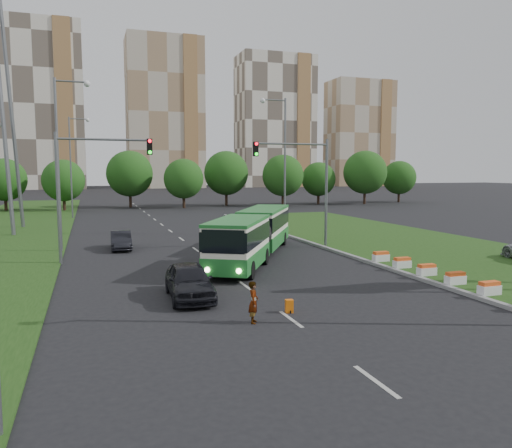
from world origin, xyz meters
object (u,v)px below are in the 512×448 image
object	(u,v)px
articulated_bus	(248,234)
car_left_far	(121,240)
car_left_near	(189,281)
traffic_mast_left	(86,176)
traffic_mast_median	(306,176)
pedestrian	(254,302)
shopping_trolley	(289,306)

from	to	relation	value
articulated_bus	car_left_far	size ratio (longest dim) A/B	3.92
car_left_far	car_left_near	bearing A→B (deg)	-81.33
traffic_mast_left	car_left_near	distance (m)	12.32
traffic_mast_median	traffic_mast_left	world-z (taller)	same
car_left_far	pedestrian	size ratio (longest dim) A/B	2.56
traffic_mast_median	articulated_bus	xyz separation A→B (m)	(-5.21, -2.50, -3.75)
car_left_near	shopping_trolley	distance (m)	4.90
traffic_mast_left	pedestrian	xyz separation A→B (m)	(5.87, -14.97, -4.56)
car_left_far	traffic_mast_left	bearing A→B (deg)	-113.34
car_left_near	car_left_far	bearing A→B (deg)	100.16
traffic_mast_median	pedestrian	distance (m)	19.03
traffic_mast_left	traffic_mast_median	bearing A→B (deg)	3.77
car_left_near	shopping_trolley	world-z (taller)	car_left_near
articulated_bus	traffic_mast_median	bearing A→B (deg)	55.17
traffic_mast_median	car_left_near	size ratio (longest dim) A/B	1.71
traffic_mast_left	pedestrian	distance (m)	16.72
traffic_mast_median	pedestrian	world-z (taller)	traffic_mast_median
pedestrian	shopping_trolley	world-z (taller)	pedestrian
articulated_bus	car_left_near	size ratio (longest dim) A/B	3.39
shopping_trolley	car_left_near	bearing A→B (deg)	144.45
car_left_near	pedestrian	bearing A→B (deg)	-67.16
articulated_bus	pedestrian	world-z (taller)	articulated_bus
traffic_mast_median	pedestrian	bearing A→B (deg)	-120.17
articulated_bus	car_left_near	distance (m)	10.77
traffic_mast_left	shopping_trolley	size ratio (longest dim) A/B	15.17
traffic_mast_left	articulated_bus	size ratio (longest dim) A/B	0.50
articulated_bus	traffic_mast_left	bearing A→B (deg)	-159.01
traffic_mast_median	pedestrian	xyz separation A→B (m)	(-9.28, -15.97, -4.56)
traffic_mast_left	shopping_trolley	world-z (taller)	traffic_mast_left
car_left_near	articulated_bus	bearing A→B (deg)	60.85
pedestrian	articulated_bus	bearing A→B (deg)	5.95
traffic_mast_median	shopping_trolley	world-z (taller)	traffic_mast_median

